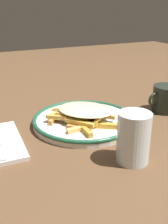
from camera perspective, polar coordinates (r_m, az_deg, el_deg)
ground_plane at (r=0.76m, az=0.00°, el=-2.52°), size 2.60×2.60×0.00m
plate at (r=0.75m, az=0.00°, el=-1.74°), size 0.28×0.28×0.02m
fries_heap at (r=0.74m, az=0.12°, el=-0.12°), size 0.20×0.22×0.04m
water_glass at (r=0.57m, az=10.34°, el=-5.32°), size 0.07×0.07×0.11m
coffee_mug at (r=0.87m, az=16.92°, el=2.71°), size 0.11×0.09×0.08m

